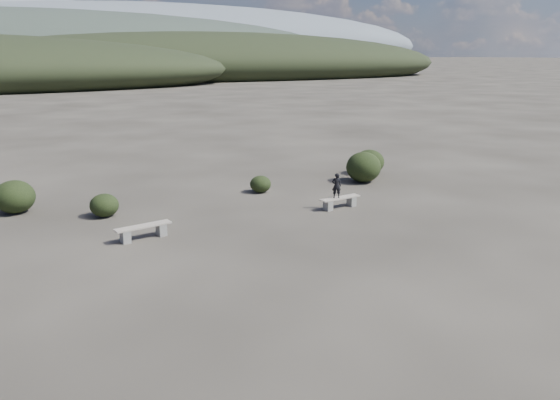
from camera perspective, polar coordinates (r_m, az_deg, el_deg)
ground at (r=14.53m, az=7.31°, el=-7.29°), size 1200.00×1200.00×0.00m
bench_left at (r=17.18m, az=-14.07°, el=-3.13°), size 1.78×0.67×0.44m
bench_right at (r=20.08m, az=6.29°, el=-0.16°), size 1.67×0.53×0.41m
seated_person at (r=19.82m, az=5.92°, el=1.50°), size 0.40×0.33×0.92m
shrub_a at (r=19.86m, az=-17.89°, el=-0.53°), size 0.99×0.99×0.81m
shrub_c at (r=22.23m, az=-2.05°, el=1.68°), size 0.86×0.86×0.69m
shrub_d at (r=24.26m, az=8.72°, el=3.42°), size 1.52×1.52×1.33m
shrub_e at (r=25.96m, az=9.33°, el=3.95°), size 1.38×1.38×1.15m
shrub_f at (r=21.46m, az=-25.99°, el=0.31°), size 1.39×1.39×1.18m
mountain_ridges at (r=350.28m, az=-26.79°, el=14.42°), size 500.00×400.00×56.00m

